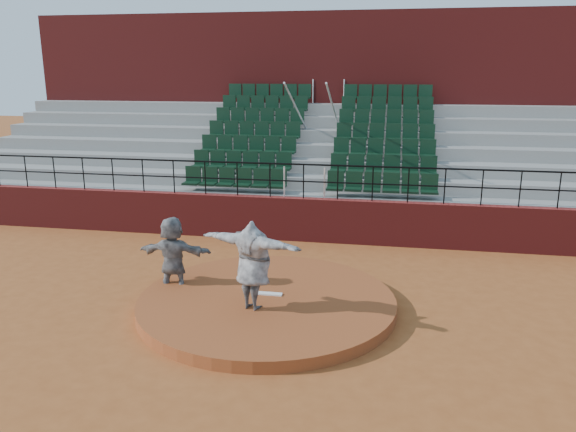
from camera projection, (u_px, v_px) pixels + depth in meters
name	position (u px, v px, depth m)	size (l,w,h in m)	color
ground	(267.00, 308.00, 12.07)	(90.00, 90.00, 0.00)	#984D22
pitchers_mound	(267.00, 302.00, 12.04)	(5.50, 5.50, 0.25)	brown
pitching_rubber	(268.00, 294.00, 12.14)	(0.60, 0.15, 0.03)	white
boundary_wall	(303.00, 219.00, 16.66)	(24.00, 0.30, 1.30)	maroon
wall_railing	(304.00, 174.00, 16.31)	(24.04, 0.05, 1.03)	black
seating_deck	(319.00, 172.00, 19.93)	(24.00, 5.97, 4.63)	gray
press_box_facade	(332.00, 105.00, 23.15)	(24.00, 3.00, 7.10)	maroon
pitcher	(253.00, 265.00, 11.24)	(2.27, 0.62, 1.85)	black
fielder	(173.00, 255.00, 12.66)	(1.67, 0.53, 1.81)	black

